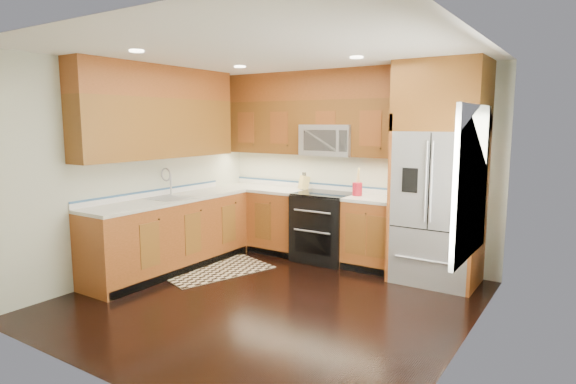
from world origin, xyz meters
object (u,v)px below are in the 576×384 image
Objects in this scene: range at (324,227)px; utensil_crock at (357,186)px; refrigerator at (439,174)px; rug at (216,270)px; knife_block at (304,182)px.

range is 0.76m from utensil_crock.
utensil_crock is (-1.09, 0.10, -0.24)m from refrigerator.
range reaches higher than rug.
refrigerator reaches higher than utensil_crock.
range is at bearing 178.60° from refrigerator.
utensil_crock reaches higher than rug.
knife_block is (0.51, 1.36, 1.04)m from rug.
utensil_crock is (1.41, 1.23, 1.06)m from rug.
refrigerator is (1.55, -0.04, 0.83)m from range.
rug is 2.15m from utensil_crock.
rug is (-0.95, -1.17, -0.46)m from range.
utensil_crock is (0.90, -0.12, 0.02)m from knife_block.
knife_block is (-1.99, 0.22, -0.26)m from refrigerator.
knife_block is 0.91m from utensil_crock.
refrigerator is 10.48× the size of knife_block.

